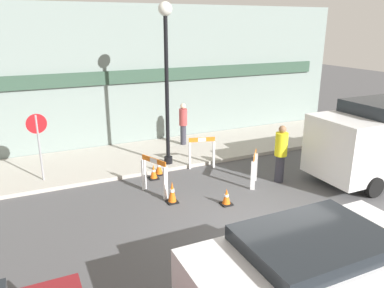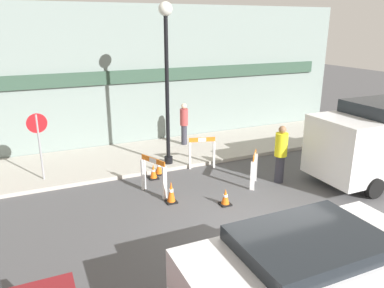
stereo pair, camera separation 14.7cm
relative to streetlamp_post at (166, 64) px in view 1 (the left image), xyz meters
The scene contains 15 objects.
ground_plane 6.08m from the streetlamp_post, 85.65° to the right, with size 60.00×60.00×0.00m, color #4C4C4F.
sidewalk_slab 3.69m from the streetlamp_post, 73.01° to the left, with size 18.00×3.35×0.13m.
storefront_facade 3.10m from the streetlamp_post, 82.80° to the left, with size 18.00×0.22×5.50m.
streetlamp_post is the anchor object (origin of this frame).
stop_sign 4.52m from the streetlamp_post, behind, with size 0.60×0.10×2.10m.
barricade_0 4.32m from the streetlamp_post, 54.74° to the right, with size 0.58×0.68×1.05m.
barricade_1 3.15m from the streetlamp_post, 30.60° to the right, with size 0.90×0.36×1.10m.
barricade_2 3.66m from the streetlamp_post, 121.72° to the right, with size 0.50×0.96×1.12m.
traffic_cone_0 4.73m from the streetlamp_post, 83.44° to the right, with size 0.30×0.30×0.47m.
traffic_cone_1 3.35m from the streetlamp_post, 134.92° to the right, with size 0.30×0.30×0.54m.
traffic_cone_2 3.49m from the streetlamp_post, 135.18° to the right, with size 0.30×0.30×0.49m.
traffic_cone_3 4.25m from the streetlamp_post, 109.20° to the right, with size 0.30×0.30×0.64m.
person_worker 4.57m from the streetlamp_post, 44.87° to the right, with size 0.53×0.53×1.83m.
person_pedestrian 3.33m from the streetlamp_post, 52.80° to the left, with size 0.42×0.42×1.67m.
parked_car_1 8.00m from the streetlamp_post, 93.63° to the right, with size 4.13×1.96×1.61m.
Camera 1 is at (-4.76, -6.47, 4.74)m, focal length 35.00 mm.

